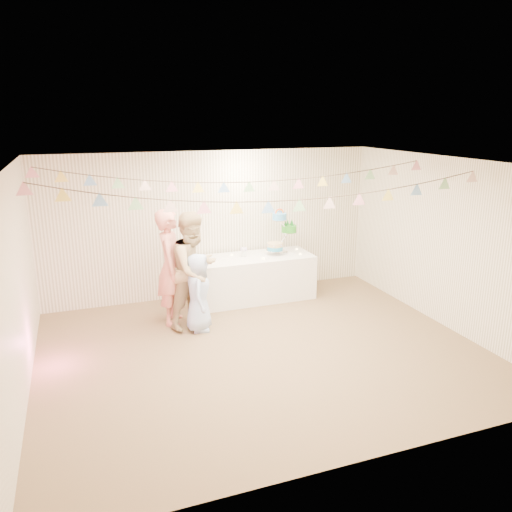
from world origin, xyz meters
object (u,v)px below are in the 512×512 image
object	(u,v)px
table	(254,277)
person_adult_a	(171,267)
cake_stand	(282,234)
person_adult_b	(194,270)
person_child	(198,292)

from	to	relation	value
table	person_adult_a	size ratio (longest dim) A/B	1.14
cake_stand	person_adult_b	bearing A→B (deg)	-154.77
person_adult_b	person_child	world-z (taller)	person_adult_b
cake_stand	person_adult_b	size ratio (longest dim) A/B	0.42
table	person_adult_b	world-z (taller)	person_adult_b
cake_stand	person_child	distance (m)	2.15
cake_stand	person_child	xyz separation A→B (m)	(-1.80, -1.05, -0.52)
cake_stand	person_child	bearing A→B (deg)	-149.84
cake_stand	person_adult_a	size ratio (longest dim) A/B	0.42
person_adult_a	person_child	size ratio (longest dim) A/B	1.51
table	cake_stand	size ratio (longest dim) A/B	2.75
person_adult_a	person_adult_b	xyz separation A→B (m)	(0.31, -0.24, -0.01)
person_child	cake_stand	bearing A→B (deg)	-45.68
table	person_adult_b	distance (m)	1.57
person_adult_a	person_child	distance (m)	0.62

